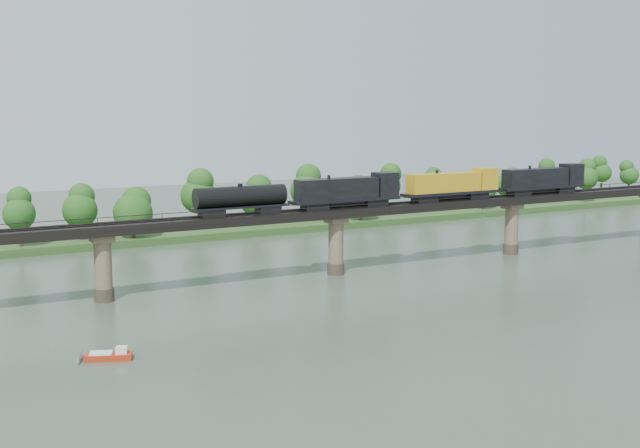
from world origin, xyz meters
TOP-DOWN VIEW (x-y plane):
  - ground at (0.00, 0.00)m, footprint 400.00×400.00m
  - far_bank at (0.00, 85.00)m, footprint 300.00×24.00m
  - bridge at (0.00, 30.00)m, footprint 236.00×30.00m
  - bridge_superstructure at (0.00, 30.00)m, footprint 220.00×4.90m
  - far_treeline at (-8.21, 80.52)m, footprint 289.06×17.54m
  - freight_train at (17.27, 30.00)m, footprint 83.81×3.27m
  - motorboat at (-46.68, 1.58)m, footprint 5.56×3.77m

SIDE VIEW (x-z plane):
  - ground at x=0.00m, z-range 0.00..0.00m
  - motorboat at x=-46.68m, z-range -0.23..1.24m
  - far_bank at x=0.00m, z-range 0.00..1.60m
  - bridge at x=0.00m, z-range -0.29..11.21m
  - far_treeline at x=-8.21m, z-range 2.03..15.63m
  - bridge_superstructure at x=0.00m, z-range 11.42..12.17m
  - freight_train at x=17.27m, z-range 11.37..17.14m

